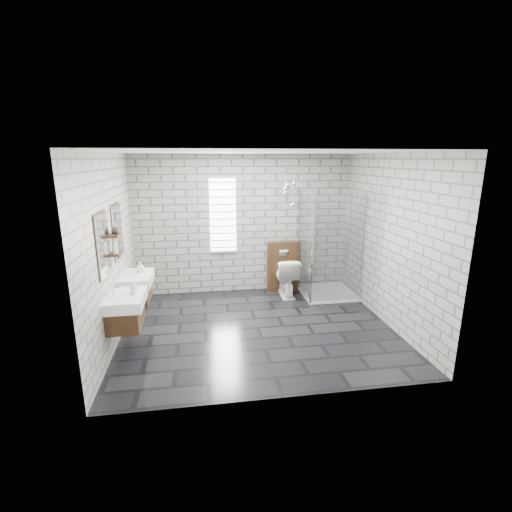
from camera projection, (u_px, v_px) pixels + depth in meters
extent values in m
cube|color=black|center=(258.00, 328.00, 5.90)|extent=(4.20, 3.60, 0.02)
cube|color=white|center=(258.00, 151.00, 5.20)|extent=(4.20, 3.60, 0.02)
cube|color=#9B9B96|center=(243.00, 225.00, 7.28)|extent=(4.20, 0.02, 2.70)
cube|color=#9B9B96|center=(286.00, 285.00, 3.82)|extent=(4.20, 0.02, 2.70)
cube|color=#9B9B96|center=(111.00, 251.00, 5.24)|extent=(0.02, 3.60, 2.70)
cube|color=#9B9B96|center=(389.00, 241.00, 5.87)|extent=(0.02, 3.60, 2.70)
cube|color=#3E2613|center=(126.00, 316.00, 5.01)|extent=(0.42, 0.62, 0.30)
cube|color=silver|center=(141.00, 313.00, 5.03)|extent=(0.02, 0.35, 0.01)
cube|color=white|center=(126.00, 300.00, 4.95)|extent=(0.47, 0.70, 0.15)
cylinder|color=silver|center=(113.00, 291.00, 4.89)|extent=(0.04, 0.04, 0.12)
cylinder|color=silver|center=(117.00, 288.00, 4.89)|extent=(0.10, 0.02, 0.02)
cube|color=white|center=(103.00, 244.00, 4.72)|extent=(0.03, 0.55, 0.80)
cube|color=#3E2613|center=(102.00, 244.00, 4.72)|extent=(0.01, 0.59, 0.84)
cube|color=#3E2613|center=(136.00, 293.00, 5.88)|extent=(0.42, 0.62, 0.30)
cube|color=silver|center=(149.00, 290.00, 5.90)|extent=(0.02, 0.35, 0.01)
cube|color=white|center=(137.00, 279.00, 5.83)|extent=(0.47, 0.70, 0.15)
cylinder|color=silver|center=(126.00, 271.00, 5.77)|extent=(0.04, 0.04, 0.12)
cylinder|color=silver|center=(129.00, 268.00, 5.76)|extent=(0.10, 0.02, 0.02)
cube|color=white|center=(118.00, 231.00, 5.59)|extent=(0.03, 0.55, 0.80)
cube|color=#3E2613|center=(117.00, 231.00, 5.59)|extent=(0.01, 0.59, 0.84)
cube|color=#3E2613|center=(116.00, 253.00, 5.21)|extent=(0.14, 0.30, 0.03)
cube|color=#3E2613|center=(114.00, 235.00, 5.14)|extent=(0.14, 0.30, 0.03)
cube|color=white|center=(223.00, 215.00, 7.15)|extent=(0.50, 0.02, 1.40)
cube|color=silver|center=(222.00, 177.00, 6.95)|extent=(0.56, 0.04, 0.04)
cube|color=silver|center=(224.00, 252.00, 7.32)|extent=(0.56, 0.04, 0.04)
cube|color=silver|center=(224.00, 247.00, 7.29)|extent=(0.48, 0.01, 0.02)
cube|color=silver|center=(223.00, 240.00, 7.25)|extent=(0.48, 0.01, 0.02)
cube|color=silver|center=(223.00, 233.00, 7.22)|extent=(0.48, 0.01, 0.02)
cube|color=silver|center=(223.00, 226.00, 7.18)|extent=(0.48, 0.01, 0.02)
cube|color=silver|center=(223.00, 219.00, 7.14)|extent=(0.48, 0.01, 0.02)
cube|color=silver|center=(223.00, 212.00, 7.11)|extent=(0.48, 0.01, 0.02)
cube|color=silver|center=(223.00, 204.00, 7.07)|extent=(0.48, 0.01, 0.02)
cube|color=silver|center=(222.00, 197.00, 7.04)|extent=(0.48, 0.01, 0.02)
cube|color=silver|center=(222.00, 190.00, 7.00)|extent=(0.48, 0.01, 0.03)
cube|color=silver|center=(222.00, 182.00, 6.97)|extent=(0.48, 0.01, 0.03)
cube|color=#3E2613|center=(283.00, 266.00, 7.51)|extent=(0.60, 0.20, 1.00)
cube|color=silver|center=(284.00, 253.00, 7.33)|extent=(0.18, 0.01, 0.12)
cube|color=white|center=(327.00, 292.00, 7.37)|extent=(1.00, 1.00, 0.06)
cube|color=silver|center=(339.00, 249.00, 6.64)|extent=(1.00, 0.01, 2.00)
cube|color=silver|center=(305.00, 244.00, 7.04)|extent=(0.01, 1.00, 2.00)
cube|color=silver|center=(312.00, 250.00, 6.57)|extent=(0.03, 0.03, 2.00)
cube|color=silver|center=(364.00, 248.00, 6.72)|extent=(0.03, 0.03, 2.00)
cylinder|color=silver|center=(347.00, 237.00, 7.35)|extent=(0.02, 0.02, 1.80)
cylinder|color=silver|center=(346.00, 190.00, 7.10)|extent=(0.14, 0.14, 0.02)
sphere|color=silver|center=(285.00, 188.00, 6.68)|extent=(0.09, 0.09, 0.09)
cylinder|color=silver|center=(286.00, 170.00, 6.60)|extent=(0.01, 0.01, 0.57)
sphere|color=silver|center=(293.00, 205.00, 6.82)|extent=(0.09, 0.09, 0.09)
cylinder|color=silver|center=(294.00, 178.00, 6.70)|extent=(0.01, 0.01, 0.87)
sphere|color=silver|center=(287.00, 185.00, 6.81)|extent=(0.09, 0.09, 0.09)
cylinder|color=silver|center=(288.00, 168.00, 6.73)|extent=(0.01, 0.01, 0.52)
sphere|color=silver|center=(285.00, 192.00, 6.81)|extent=(0.09, 0.09, 0.09)
cylinder|color=silver|center=(286.00, 172.00, 6.72)|extent=(0.01, 0.01, 0.65)
sphere|color=silver|center=(294.00, 183.00, 6.80)|extent=(0.09, 0.09, 0.09)
cylinder|color=silver|center=(294.00, 167.00, 6.73)|extent=(0.01, 0.01, 0.49)
imported|color=white|center=(286.00, 277.00, 7.23)|extent=(0.44, 0.75, 0.75)
imported|color=#B2B2B2|center=(134.00, 288.00, 4.95)|extent=(0.10, 0.10, 0.17)
imported|color=#B2B2B2|center=(140.00, 267.00, 5.91)|extent=(0.14, 0.14, 0.16)
imported|color=#B2B2B2|center=(115.00, 246.00, 5.09)|extent=(0.11, 0.11, 0.23)
imported|color=#B2B2B2|center=(115.00, 230.00, 5.14)|extent=(0.13, 0.13, 0.10)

